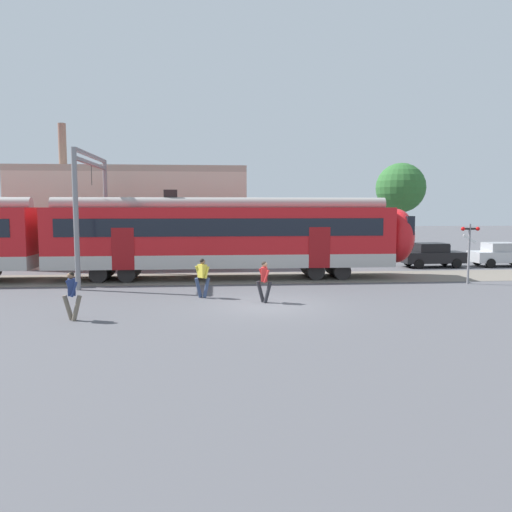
{
  "coord_description": "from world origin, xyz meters",
  "views": [
    {
      "loc": [
        -2.06,
        -19.13,
        3.81
      ],
      "look_at": [
        -0.16,
        3.37,
        1.6
      ],
      "focal_mm": 35.0,
      "sensor_mm": 36.0,
      "label": 1
    }
  ],
  "objects_px": {
    "pedestrian_yellow": "(202,275)",
    "parked_car_silver": "(502,254)",
    "pedestrian_navy": "(72,292)",
    "commuter_train": "(58,237)",
    "pedestrian_red": "(264,279)",
    "crossing_signal": "(469,244)",
    "parked_car_black": "(432,255)"
  },
  "relations": [
    {
      "from": "pedestrian_yellow",
      "to": "parked_car_silver",
      "type": "xyz_separation_m",
      "value": [
        19.06,
        9.68,
        -0.18
      ]
    },
    {
      "from": "pedestrian_navy",
      "to": "pedestrian_yellow",
      "type": "xyz_separation_m",
      "value": [
        4.28,
        3.91,
        0.0
      ]
    },
    {
      "from": "commuter_train",
      "to": "pedestrian_red",
      "type": "distance_m",
      "value": 12.31
    },
    {
      "from": "commuter_train",
      "to": "pedestrian_red",
      "type": "height_order",
      "value": "commuter_train"
    },
    {
      "from": "commuter_train",
      "to": "pedestrian_red",
      "type": "bearing_deg",
      "value": -34.72
    },
    {
      "from": "pedestrian_navy",
      "to": "parked_car_silver",
      "type": "height_order",
      "value": "pedestrian_navy"
    },
    {
      "from": "pedestrian_navy",
      "to": "pedestrian_yellow",
      "type": "relative_size",
      "value": 1.0
    },
    {
      "from": "pedestrian_red",
      "to": "parked_car_silver",
      "type": "bearing_deg",
      "value": 33.5
    },
    {
      "from": "crossing_signal",
      "to": "pedestrian_yellow",
      "type": "bearing_deg",
      "value": -168.17
    },
    {
      "from": "pedestrian_navy",
      "to": "pedestrian_red",
      "type": "height_order",
      "value": "same"
    },
    {
      "from": "commuter_train",
      "to": "parked_car_black",
      "type": "relative_size",
      "value": 9.36
    },
    {
      "from": "parked_car_black",
      "to": "pedestrian_yellow",
      "type": "bearing_deg",
      "value": -146.03
    },
    {
      "from": "pedestrian_navy",
      "to": "pedestrian_red",
      "type": "bearing_deg",
      "value": 21.19
    },
    {
      "from": "parked_car_black",
      "to": "commuter_train",
      "type": "bearing_deg",
      "value": -169.69
    },
    {
      "from": "parked_car_silver",
      "to": "crossing_signal",
      "type": "xyz_separation_m",
      "value": [
        -5.92,
        -6.93,
        1.23
      ]
    },
    {
      "from": "commuter_train",
      "to": "pedestrian_navy",
      "type": "xyz_separation_m",
      "value": [
        3.29,
        -9.6,
        -1.29
      ]
    },
    {
      "from": "parked_car_black",
      "to": "parked_car_silver",
      "type": "bearing_deg",
      "value": 0.01
    },
    {
      "from": "pedestrian_navy",
      "to": "parked_car_silver",
      "type": "xyz_separation_m",
      "value": [
        23.34,
        13.59,
        -0.18
      ]
    },
    {
      "from": "pedestrian_red",
      "to": "parked_car_black",
      "type": "distance_m",
      "value": 16.17
    },
    {
      "from": "commuter_train",
      "to": "parked_car_black",
      "type": "height_order",
      "value": "commuter_train"
    },
    {
      "from": "pedestrian_navy",
      "to": "parked_car_black",
      "type": "bearing_deg",
      "value": 36.09
    },
    {
      "from": "parked_car_black",
      "to": "pedestrian_red",
      "type": "bearing_deg",
      "value": -137.28
    },
    {
      "from": "pedestrian_navy",
      "to": "crossing_signal",
      "type": "distance_m",
      "value": 18.68
    },
    {
      "from": "pedestrian_yellow",
      "to": "parked_car_black",
      "type": "relative_size",
      "value": 0.41
    },
    {
      "from": "pedestrian_red",
      "to": "pedestrian_navy",
      "type": "bearing_deg",
      "value": -158.81
    },
    {
      "from": "pedestrian_navy",
      "to": "parked_car_black",
      "type": "relative_size",
      "value": 0.41
    },
    {
      "from": "pedestrian_red",
      "to": "parked_car_silver",
      "type": "height_order",
      "value": "pedestrian_red"
    },
    {
      "from": "pedestrian_red",
      "to": "pedestrian_yellow",
      "type": "bearing_deg",
      "value": 152.64
    },
    {
      "from": "pedestrian_yellow",
      "to": "parked_car_black",
      "type": "bearing_deg",
      "value": 33.97
    },
    {
      "from": "parked_car_black",
      "to": "crossing_signal",
      "type": "distance_m",
      "value": 7.14
    },
    {
      "from": "commuter_train",
      "to": "parked_car_black",
      "type": "distance_m",
      "value": 22.35
    },
    {
      "from": "crossing_signal",
      "to": "pedestrian_red",
      "type": "bearing_deg",
      "value": -159.23
    }
  ]
}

